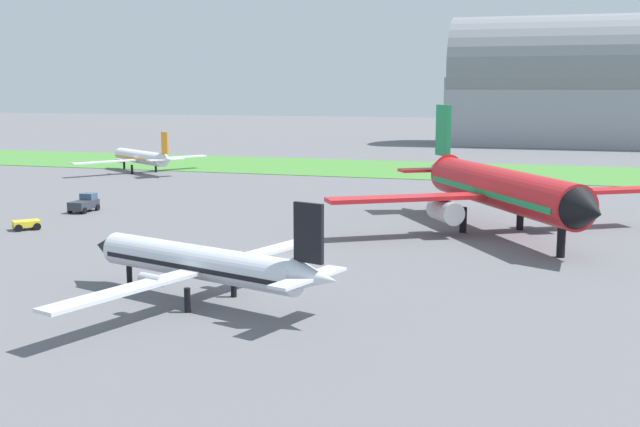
{
  "coord_description": "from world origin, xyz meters",
  "views": [
    {
      "loc": [
        21.44,
        -56.65,
        13.48
      ],
      "look_at": [
        2.37,
        5.14,
        3.0
      ],
      "focal_mm": 43.65,
      "sensor_mm": 36.0,
      "label": 1
    }
  ],
  "objects_px": {
    "airplane_taxiing_turboprop": "(142,157)",
    "airplane_foreground_turboprop": "(203,263)",
    "airplane_midfield_jet": "(498,189)",
    "baggage_cart_midfield": "(26,224)",
    "pushback_tug_by_runway": "(85,203)"
  },
  "relations": [
    {
      "from": "pushback_tug_by_runway",
      "to": "airplane_midfield_jet",
      "type": "bearing_deg",
      "value": -90.35
    },
    {
      "from": "airplane_foreground_turboprop",
      "to": "pushback_tug_by_runway",
      "type": "distance_m",
      "value": 41.15
    },
    {
      "from": "airplane_taxiing_turboprop",
      "to": "pushback_tug_by_runway",
      "type": "relative_size",
      "value": 5.49
    },
    {
      "from": "airplane_midfield_jet",
      "to": "pushback_tug_by_runway",
      "type": "distance_m",
      "value": 44.52
    },
    {
      "from": "airplane_midfield_jet",
      "to": "airplane_taxiing_turboprop",
      "type": "relative_size",
      "value": 1.47
    },
    {
      "from": "airplane_midfield_jet",
      "to": "baggage_cart_midfield",
      "type": "bearing_deg",
      "value": -106.66
    },
    {
      "from": "baggage_cart_midfield",
      "to": "pushback_tug_by_runway",
      "type": "relative_size",
      "value": 0.81
    },
    {
      "from": "airplane_foreground_turboprop",
      "to": "pushback_tug_by_runway",
      "type": "xyz_separation_m",
      "value": [
        -28.54,
        29.6,
        -1.69
      ]
    },
    {
      "from": "airplane_midfield_jet",
      "to": "airplane_foreground_turboprop",
      "type": "xyz_separation_m",
      "value": [
        -15.86,
        -29.96,
        -1.6
      ]
    },
    {
      "from": "airplane_foreground_turboprop",
      "to": "baggage_cart_midfield",
      "type": "height_order",
      "value": "airplane_foreground_turboprop"
    },
    {
      "from": "airplane_midfield_jet",
      "to": "airplane_taxiing_turboprop",
      "type": "height_order",
      "value": "airplane_midfield_jet"
    },
    {
      "from": "airplane_midfield_jet",
      "to": "airplane_taxiing_turboprop",
      "type": "distance_m",
      "value": 69.04
    },
    {
      "from": "airplane_foreground_turboprop",
      "to": "baggage_cart_midfield",
      "type": "distance_m",
      "value": 33.08
    },
    {
      "from": "airplane_midfield_jet",
      "to": "airplane_foreground_turboprop",
      "type": "bearing_deg",
      "value": -59.57
    },
    {
      "from": "airplane_taxiing_turboprop",
      "to": "airplane_foreground_turboprop",
      "type": "relative_size",
      "value": 0.86
    }
  ]
}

